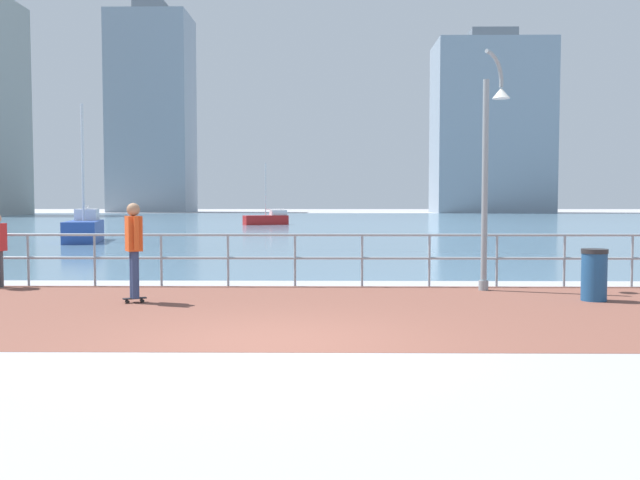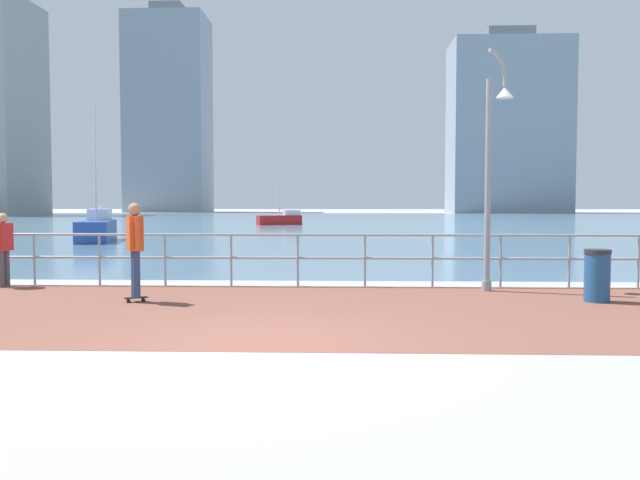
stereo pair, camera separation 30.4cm
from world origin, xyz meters
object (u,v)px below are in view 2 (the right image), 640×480
object	(u,v)px
lamppost	(493,158)
bystander	(3,244)
skateboarder	(135,243)
sailboat_teal	(281,219)
trash_bin	(597,275)
sailboat_ivory	(97,228)

from	to	relation	value
lamppost	bystander	xyz separation A→B (m)	(-10.01, 0.13, -1.74)
skateboarder	sailboat_teal	bearing A→B (deg)	91.81
skateboarder	bystander	bearing A→B (deg)	149.35
trash_bin	sailboat_ivory	world-z (taller)	sailboat_ivory
skateboarder	trash_bin	xyz separation A→B (m)	(8.13, 0.35, -0.58)
trash_bin	sailboat_teal	world-z (taller)	sailboat_teal
sailboat_ivory	bystander	bearing A→B (deg)	-76.06
skateboarder	trash_bin	size ratio (longest dim) A/B	1.88
trash_bin	sailboat_ivory	bearing A→B (deg)	131.18
trash_bin	sailboat_teal	bearing A→B (deg)	103.37
trash_bin	lamppost	bearing A→B (deg)	134.61
sailboat_ivory	sailboat_teal	distance (m)	22.63
lamppost	sailboat_ivory	bearing A→B (deg)	130.84
bystander	sailboat_teal	world-z (taller)	sailboat_teal
bystander	trash_bin	size ratio (longest dim) A/B	1.65
lamppost	bystander	world-z (taller)	lamppost
skateboarder	trash_bin	bearing A→B (deg)	2.44
sailboat_ivory	trash_bin	bearing A→B (deg)	-48.82
lamppost	sailboat_teal	size ratio (longest dim) A/B	1.01
sailboat_teal	skateboarder	bearing A→B (deg)	-88.19
trash_bin	sailboat_ivory	size ratio (longest dim) A/B	0.15
bystander	sailboat_ivory	xyz separation A→B (m)	(-3.99, 16.06, -0.32)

